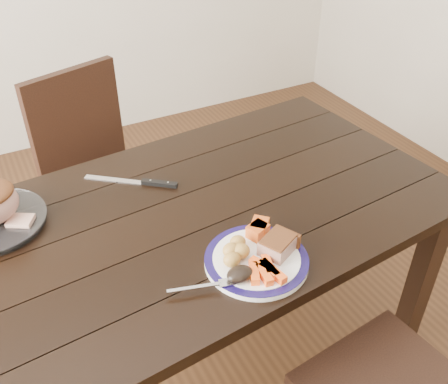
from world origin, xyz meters
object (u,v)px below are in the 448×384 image
pork_slice (278,245)px  dinner_plate (256,261)px  carving_knife (148,182)px  dining_table (199,232)px  chair_far (98,167)px  fork (208,286)px

pork_slice → dinner_plate: bearing=175.2°
dinner_plate → carving_knife: 0.50m
dining_table → pork_slice: 0.34m
carving_knife → chair_far: bearing=134.0°
chair_far → dinner_plate: size_ratio=3.31×
chair_far → dining_table: bearing=82.4°
fork → carving_knife: 0.52m
carving_knife → dining_table: bearing=-27.3°
dining_table → dinner_plate: size_ratio=5.95×
pork_slice → fork: pork_slice is taller
fork → dinner_plate: bearing=26.9°
dinner_plate → fork: (-0.16, -0.03, 0.01)m
chair_far → dinner_plate: chair_far is taller
dining_table → chair_far: (-0.14, 0.73, -0.13)m
fork → pork_slice: bearing=22.7°
dining_table → pork_slice: (0.10, -0.29, 0.13)m
chair_far → fork: 1.08m
chair_far → carving_knife: chair_far is taller
carving_knife → fork: bearing=-55.2°
dining_table → chair_far: size_ratio=1.80×
dinner_plate → pork_slice: size_ratio=3.02×
dining_table → dinner_plate: 0.31m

